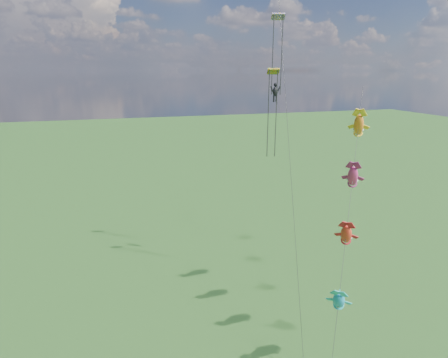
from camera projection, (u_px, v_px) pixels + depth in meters
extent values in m
cylinder|color=black|center=(348.00, 223.00, 26.37)|extent=(9.66, 12.58, 18.35)
ellipsoid|color=blue|center=(339.00, 300.00, 24.37)|extent=(1.85, 2.08, 2.20)
ellipsoid|color=#E54719|center=(346.00, 234.00, 26.06)|extent=(1.85, 2.08, 2.20)
ellipsoid|color=#D83367|center=(353.00, 176.00, 27.76)|extent=(1.85, 2.08, 2.20)
ellipsoid|color=red|center=(359.00, 125.00, 29.46)|extent=(1.85, 2.08, 2.20)
cylinder|color=black|center=(290.00, 158.00, 29.37)|extent=(4.61, 16.47, 25.80)
cube|color=green|center=(273.00, 71.00, 32.76)|extent=(1.15, 0.86, 0.55)
cylinder|color=black|center=(268.00, 116.00, 33.75)|extent=(0.08, 0.08, 7.81)
cylinder|color=black|center=(275.00, 116.00, 33.95)|extent=(0.08, 0.08, 7.81)
cube|color=blue|center=(278.00, 16.00, 34.38)|extent=(1.35, 0.98, 0.62)
cylinder|color=black|center=(273.00, 58.00, 35.27)|extent=(0.08, 0.08, 7.26)
cylinder|color=black|center=(281.00, 58.00, 35.51)|extent=(0.08, 0.08, 7.26)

